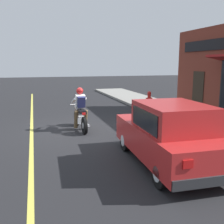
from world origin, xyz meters
The scene contains 6 objects.
ground_plane centered at (0.00, 0.00, 0.00)m, with size 80.00×80.00×0.00m, color black.
sidewalk_curb centered at (5.10, 3.00, 0.07)m, with size 2.60×22.00×0.14m, color gray.
lane_stripe centered at (-1.80, 3.00, 0.00)m, with size 0.12×19.80×0.01m, color #D1C64C.
motorcycle_with_rider centered at (0.00, -0.01, 0.68)m, with size 0.56×2.02×1.62m.
car_hatchback centered at (1.51, -4.10, 0.77)m, with size 1.80×3.85×1.57m.
fire_hydrant centered at (4.31, 3.15, 0.57)m, with size 0.36×0.24×0.88m.
Camera 1 is at (-1.64, -9.71, 2.51)m, focal length 42.00 mm.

